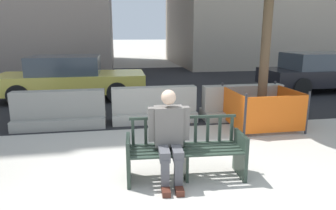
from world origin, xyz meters
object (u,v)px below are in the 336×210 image
object	(u,v)px
construction_fence	(261,107)
seated_person	(169,135)
street_bench	(185,152)
jersey_barrier_left	(60,113)
jersey_barrier_centre	(154,107)
car_taxi_near	(71,78)
jersey_barrier_right	(242,105)
car_sedan_far	(322,72)

from	to	relation	value
construction_fence	seated_person	bearing A→B (deg)	-138.59
street_bench	construction_fence	xyz separation A→B (m)	(2.26, 2.17, 0.06)
seated_person	jersey_barrier_left	size ratio (longest dim) A/B	0.66
jersey_barrier_centre	construction_fence	xyz separation A→B (m)	(2.34, -0.79, 0.12)
seated_person	jersey_barrier_centre	size ratio (longest dim) A/B	0.66
car_taxi_near	seated_person	bearing A→B (deg)	-70.26
seated_person	car_taxi_near	xyz separation A→B (m)	(-2.15, 6.00, -0.01)
jersey_barrier_left	seated_person	bearing A→B (deg)	-55.58
construction_fence	jersey_barrier_left	bearing A→B (deg)	171.35
street_bench	jersey_barrier_centre	distance (m)	2.97
jersey_barrier_right	street_bench	bearing A→B (deg)	-126.53
street_bench	jersey_barrier_left	bearing A→B (deg)	128.01
street_bench	seated_person	xyz separation A→B (m)	(-0.25, -0.04, 0.29)
street_bench	jersey_barrier_centre	xyz separation A→B (m)	(-0.08, 2.96, -0.06)
jersey_barrier_centre	jersey_barrier_right	size ratio (longest dim) A/B	1.00
seated_person	jersey_barrier_left	world-z (taller)	seated_person
car_taxi_near	car_sedan_far	size ratio (longest dim) A/B	1.03
jersey_barrier_centre	jersey_barrier_left	size ratio (longest dim) A/B	1.00
jersey_barrier_centre	jersey_barrier_right	distance (m)	2.18
seated_person	car_sedan_far	world-z (taller)	car_sedan_far
jersey_barrier_left	car_taxi_near	world-z (taller)	car_taxi_near
seated_person	construction_fence	world-z (taller)	seated_person
car_sedan_far	jersey_barrier_right	bearing A→B (deg)	-145.71
jersey_barrier_right	car_taxi_near	distance (m)	5.48
jersey_barrier_right	car_sedan_far	size ratio (longest dim) A/B	0.45
seated_person	construction_fence	xyz separation A→B (m)	(2.51, 2.21, -0.23)
street_bench	jersey_barrier_centre	size ratio (longest dim) A/B	0.86
construction_fence	car_sedan_far	xyz separation A→B (m)	(4.19, 3.64, 0.25)
street_bench	seated_person	size ratio (longest dim) A/B	1.31
jersey_barrier_centre	jersey_barrier_left	distance (m)	2.16
car_sedan_far	construction_fence	bearing A→B (deg)	-139.04
car_taxi_near	car_sedan_far	distance (m)	8.85
street_bench	construction_fence	size ratio (longest dim) A/B	1.20
seated_person	jersey_barrier_left	xyz separation A→B (m)	(-1.98, 2.90, -0.35)
jersey_barrier_right	car_sedan_far	xyz separation A→B (m)	(4.35, 2.96, 0.37)
street_bench	car_taxi_near	world-z (taller)	car_taxi_near
jersey_barrier_right	construction_fence	size ratio (longest dim) A/B	1.40
street_bench	jersey_barrier_right	distance (m)	3.54
jersey_barrier_centre	construction_fence	size ratio (longest dim) A/B	1.40
seated_person	jersey_barrier_left	distance (m)	3.53
street_bench	jersey_barrier_left	size ratio (longest dim) A/B	0.86
jersey_barrier_left	jersey_barrier_right	xyz separation A→B (m)	(4.34, -0.01, 0.00)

